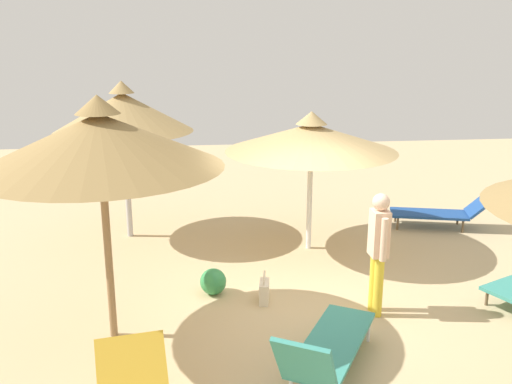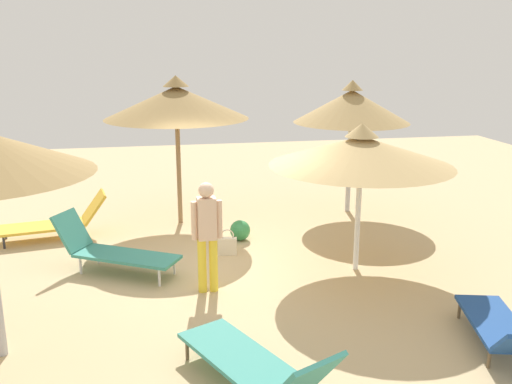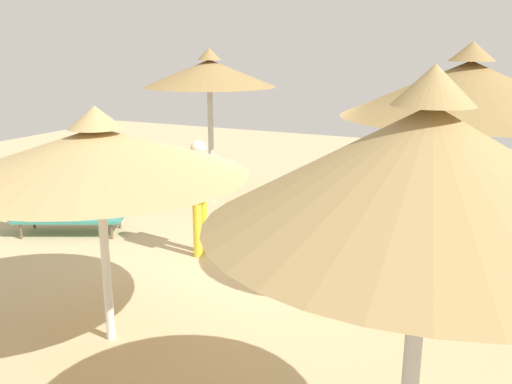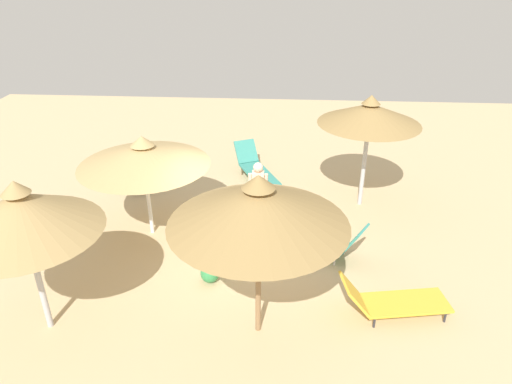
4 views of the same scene
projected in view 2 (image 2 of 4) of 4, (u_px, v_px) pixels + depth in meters
The scene contains 11 objects.
ground at pixel (228, 269), 9.52m from camera, with size 24.00×24.00×0.10m, color tan.
parasol_umbrella_edge at pixel (352, 106), 12.07m from camera, with size 2.51×2.51×2.91m.
parasol_umbrella_near_right at pixel (361, 151), 8.91m from camera, with size 2.95×2.95×2.45m.
parasol_umbrella_far_right at pixel (176, 102), 11.21m from camera, with size 2.90×2.90×3.05m.
lounge_chair_near_left at pixel (257, 364), 5.97m from camera, with size 2.25×1.52×0.88m.
lounge_chair_back at pixel (503, 328), 6.78m from camera, with size 1.99×1.05×0.72m.
lounge_chair_front at pixel (57, 221), 10.84m from camera, with size 1.01×2.09×0.84m.
lounge_chair_far_left at pixel (111, 249), 9.20m from camera, with size 1.56×2.11×0.94m.
person_standing_edge at pixel (207, 230), 8.33m from camera, with size 0.23×0.46×1.71m.
handbag at pixel (227, 245), 10.02m from camera, with size 0.19×0.35×0.48m.
beach_ball at pixel (240, 230), 10.75m from camera, with size 0.39×0.39×0.39m, color #338C4C.
Camera 2 is at (-8.80, 1.18, 3.66)m, focal length 39.47 mm.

